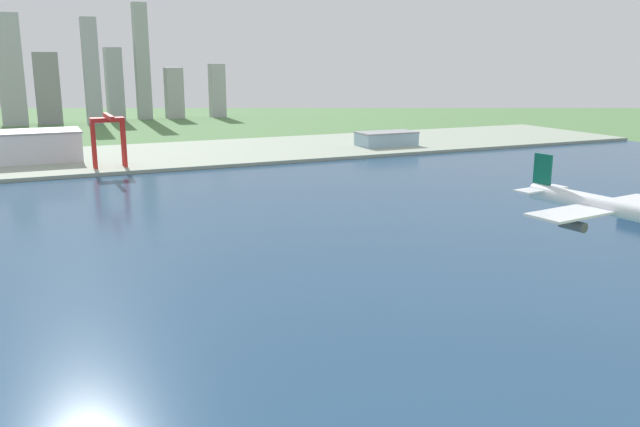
% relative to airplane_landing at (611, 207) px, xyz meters
% --- Properties ---
extents(ground_plane, '(2400.00, 2400.00, 0.00)m').
position_rel_airplane_landing_xyz_m(ground_plane, '(-23.50, 217.64, -43.19)').
color(ground_plane, '#517C47').
extents(water_bay, '(840.00, 360.00, 0.15)m').
position_rel_airplane_landing_xyz_m(water_bay, '(-23.50, 157.64, -43.11)').
color(water_bay, navy).
rests_on(water_bay, ground).
extents(industrial_pier, '(840.00, 140.00, 2.50)m').
position_rel_airplane_landing_xyz_m(industrial_pier, '(-23.50, 407.64, -41.94)').
color(industrial_pier, '#95A390').
rests_on(industrial_pier, ground).
extents(airplane_landing, '(37.79, 43.54, 12.34)m').
position_rel_airplane_landing_xyz_m(airplane_landing, '(0.00, 0.00, 0.00)').
color(airplane_landing, white).
extents(port_crane_red, '(21.36, 37.73, 35.42)m').
position_rel_airplane_landing_xyz_m(port_crane_red, '(-55.48, 356.75, -15.48)').
color(port_crane_red, red).
rests_on(port_crane_red, industrial_pier).
extents(warehouse_main, '(67.44, 41.12, 21.19)m').
position_rel_airplane_landing_xyz_m(warehouse_main, '(-102.42, 409.81, -30.07)').
color(warehouse_main, silver).
rests_on(warehouse_main, industrial_pier).
extents(warehouse_annex, '(48.40, 25.82, 11.40)m').
position_rel_airplane_landing_xyz_m(warehouse_annex, '(168.44, 381.21, -34.97)').
color(warehouse_annex, '#99BCD1').
rests_on(warehouse_annex, industrial_pier).
extents(distant_skyline, '(365.82, 66.98, 138.49)m').
position_rel_airplane_landing_xyz_m(distant_skyline, '(-66.77, 733.56, 9.49)').
color(distant_skyline, silver).
rests_on(distant_skyline, ground).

